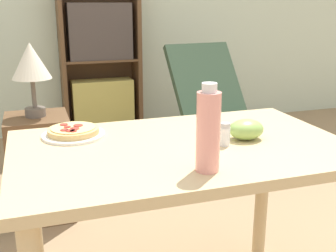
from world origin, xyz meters
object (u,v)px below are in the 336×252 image
(pizza_on_plate, at_px, (73,132))
(bookshelf, at_px, (101,66))
(drink_bottle, at_px, (208,131))
(lounge_chair_far, at_px, (215,124))
(side_table, at_px, (40,167))
(salt_shaker, at_px, (225,134))
(table_lamp, at_px, (31,64))
(grape_bunch, at_px, (247,130))

(pizza_on_plate, bearing_deg, bookshelf, 78.20)
(drink_bottle, xyz_separation_m, bookshelf, (0.15, 2.76, -0.21))
(pizza_on_plate, height_order, bookshelf, bookshelf)
(lounge_chair_far, relative_size, side_table, 1.48)
(pizza_on_plate, relative_size, salt_shaker, 2.86)
(bookshelf, bearing_deg, drink_bottle, -93.07)
(pizza_on_plate, bearing_deg, salt_shaker, -29.14)
(side_table, bearing_deg, table_lamp, -90.00)
(pizza_on_plate, xyz_separation_m, bookshelf, (0.48, 2.31, -0.11))
(bookshelf, height_order, side_table, bookshelf)
(grape_bunch, xyz_separation_m, bookshelf, (-0.10, 2.54, -0.13))
(lounge_chair_far, height_order, side_table, lounge_chair_far)
(salt_shaker, xyz_separation_m, lounge_chair_far, (0.73, 1.65, -0.48))
(pizza_on_plate, distance_m, salt_shaker, 0.55)
(pizza_on_plate, distance_m, lounge_chair_far, 1.89)
(side_table, height_order, table_lamp, table_lamp)
(pizza_on_plate, height_order, grape_bunch, grape_bunch)
(salt_shaker, relative_size, table_lamp, 0.20)
(salt_shaker, bearing_deg, side_table, 118.22)
(bookshelf, xyz_separation_m, side_table, (-0.60, -1.45, -0.34))
(bookshelf, distance_m, table_lamp, 1.59)
(grape_bunch, bearing_deg, side_table, 123.05)
(drink_bottle, bearing_deg, side_table, 109.28)
(grape_bunch, relative_size, lounge_chair_far, 0.15)
(bookshelf, bearing_deg, pizza_on_plate, -101.80)
(drink_bottle, distance_m, table_lamp, 1.38)
(bookshelf, bearing_deg, table_lamp, -112.59)
(bookshelf, bearing_deg, side_table, -112.59)
(grape_bunch, relative_size, salt_shaker, 1.61)
(bookshelf, height_order, table_lamp, bookshelf)
(pizza_on_plate, distance_m, drink_bottle, 0.57)
(pizza_on_plate, bearing_deg, table_lamp, 98.18)
(grape_bunch, bearing_deg, pizza_on_plate, 158.50)
(salt_shaker, bearing_deg, grape_bunch, 19.90)
(salt_shaker, relative_size, bookshelf, 0.06)
(salt_shaker, distance_m, lounge_chair_far, 1.86)
(grape_bunch, bearing_deg, bookshelf, 92.26)
(grape_bunch, bearing_deg, salt_shaker, -160.10)
(bookshelf, bearing_deg, lounge_chair_far, -52.04)
(lounge_chair_far, distance_m, table_lamp, 1.55)
(salt_shaker, distance_m, side_table, 1.36)
(grape_bunch, xyz_separation_m, side_table, (-0.70, 1.08, -0.47))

